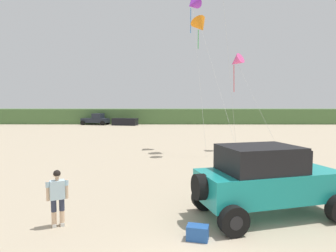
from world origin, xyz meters
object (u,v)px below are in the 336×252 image
person_watching (57,195)px  jeep (267,179)px  distant_pickup (96,119)px  kite_pink_ribbon (193,4)px  kite_blue_swept (200,26)px  distant_sedan (125,122)px  cooler_box (198,233)px  kite_red_delta (236,61)px

person_watching → jeep: bearing=7.5°
distant_pickup → person_watching: bearing=-77.1°
kite_pink_ribbon → kite_blue_swept: bearing=-76.8°
distant_sedan → kite_blue_swept: bearing=-57.8°
cooler_box → distant_sedan: size_ratio=0.13×
jeep → distant_sedan: size_ratio=1.19×
distant_sedan → jeep: bearing=-62.4°
kite_pink_ribbon → cooler_box: bearing=-93.7°
kite_red_delta → kite_pink_ribbon: kite_pink_ribbon is taller
cooler_box → kite_red_delta: 17.29m
distant_sedan → kite_pink_ribbon: bearing=-57.4°
distant_sedan → kite_red_delta: 30.05m
distant_pickup → kite_blue_swept: (15.06, -28.98, 8.24)m
cooler_box → distant_sedan: (-8.38, 41.83, 0.41)m
cooler_box → distant_pickup: (-13.60, 42.98, 0.75)m
person_watching → kite_pink_ribbon: kite_pink_ribbon is taller
distant_sedan → person_watching: bearing=-71.2°
distant_sedan → kite_pink_ribbon: (9.41, -26.01, 10.69)m
jeep → cooler_box: jeep is taller
distant_pickup → kite_pink_ribbon: kite_pink_ribbon is taller
kite_red_delta → kite_pink_ribbon: (-3.34, 0.47, 4.45)m
distant_sedan → kite_red_delta: size_ratio=0.56×
cooler_box → distant_sedan: distant_sedan is taller
person_watching → kite_red_delta: size_ratio=0.22×
cooler_box → jeep: bearing=48.6°
distant_sedan → kite_red_delta: kite_red_delta is taller
distant_sedan → kite_blue_swept: 30.74m
distant_pickup → kite_red_delta: (17.97, -27.63, 5.90)m
person_watching → distant_pickup: size_ratio=0.34×
jeep → person_watching: 6.36m
jeep → kite_pink_ribbon: (-1.30, 14.17, 10.09)m
cooler_box → kite_pink_ribbon: bearing=99.7°
kite_pink_ribbon → kite_red_delta: bearing=-8.0°
distant_pickup → cooler_box: bearing=-72.4°
jeep → person_watching: size_ratio=3.01×
distant_sedan → kite_blue_swept: (9.83, -27.83, 8.58)m
jeep → kite_pink_ribbon: 17.45m
cooler_box → kite_blue_swept: (1.46, 14.00, 8.99)m
jeep → person_watching: (-6.30, -0.83, -0.26)m
person_watching → kite_pink_ribbon: (5.01, 15.01, 10.36)m
cooler_box → kite_pink_ribbon: size_ratio=0.05×
cooler_box → distant_pickup: distant_pickup is taller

